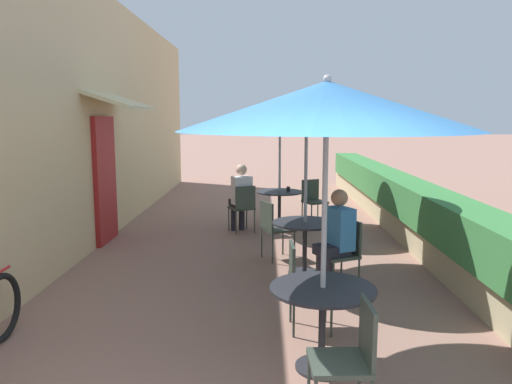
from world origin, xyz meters
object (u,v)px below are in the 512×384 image
at_px(patio_umbrella_mid, 307,111).
at_px(cafe_chair_mid_right, 343,249).
at_px(cafe_chair_far_right, 313,198).
at_px(cafe_chair_near_right, 351,354).
at_px(cafe_chair_far_left, 243,205).
at_px(patio_table_far, 279,200).
at_px(cafe_chair_mid_left, 273,225).
at_px(seated_patron_mid_right, 336,236).
at_px(seated_patron_far_left, 241,195).
at_px(patio_table_mid, 305,234).
at_px(patio_table_near, 323,306).
at_px(patio_umbrella_far, 280,113).
at_px(patio_umbrella_near, 327,106).
at_px(coffee_cup_far, 288,189).
at_px(cafe_chair_near_left, 303,279).

relative_size(patio_umbrella_mid, cafe_chair_mid_right, 2.77).
bearing_deg(cafe_chair_far_right, cafe_chair_mid_right, 64.47).
distance_m(cafe_chair_near_right, cafe_chair_far_left, 5.79).
xyz_separation_m(cafe_chair_mid_right, patio_table_far, (-0.66, 3.44, 0.03)).
distance_m(cafe_chair_mid_left, cafe_chair_far_left, 1.78).
height_order(cafe_chair_mid_left, seated_patron_mid_right, seated_patron_mid_right).
height_order(cafe_chair_far_left, seated_patron_far_left, seated_patron_far_left).
distance_m(patio_table_mid, patio_table_far, 2.78).
bearing_deg(patio_table_near, patio_umbrella_far, 92.03).
height_order(patio_table_near, seated_patron_far_left, seated_patron_far_left).
bearing_deg(patio_umbrella_mid, cafe_chair_mid_left, 121.44).
relative_size(patio_table_near, patio_umbrella_near, 0.36).
distance_m(cafe_chair_near_right, patio_table_mid, 3.34).
xyz_separation_m(patio_umbrella_near, patio_umbrella_far, (-0.19, 5.34, 0.00)).
height_order(patio_umbrella_mid, cafe_chair_far_right, patio_umbrella_mid).
distance_m(patio_umbrella_mid, coffee_cup_far, 3.11).
distance_m(patio_table_near, patio_umbrella_mid, 3.04).
relative_size(patio_table_near, patio_umbrella_mid, 0.36).
xyz_separation_m(cafe_chair_mid_right, seated_patron_mid_right, (-0.10, -0.05, 0.17)).
distance_m(patio_umbrella_near, cafe_chair_far_right, 5.99).
bearing_deg(cafe_chair_mid_right, patio_table_mid, 5.62).
xyz_separation_m(patio_table_near, patio_table_far, (-0.19, 5.34, 0.00)).
bearing_deg(cafe_chair_mid_right, patio_umbrella_mid, 5.62).
height_order(patio_table_mid, seated_patron_mid_right, seated_patron_mid_right).
bearing_deg(patio_umbrella_near, seated_patron_far_left, 100.21).
distance_m(cafe_chair_mid_left, cafe_chair_far_right, 2.64).
bearing_deg(patio_umbrella_mid, cafe_chair_near_right, -89.38).
height_order(patio_umbrella_near, patio_table_far, patio_umbrella_near).
bearing_deg(cafe_chair_mid_left, patio_table_mid, 5.62).
distance_m(cafe_chair_near_left, cafe_chair_far_right, 5.00).
bearing_deg(patio_table_mid, patio_umbrella_far, 95.21).
xyz_separation_m(seated_patron_mid_right, cafe_chair_far_left, (-1.23, 3.09, -0.17)).
height_order(patio_table_mid, cafe_chair_mid_left, cafe_chair_mid_left).
bearing_deg(seated_patron_mid_right, cafe_chair_mid_left, 1.51).
height_order(patio_umbrella_mid, seated_patron_mid_right, patio_umbrella_mid).
height_order(patio_umbrella_mid, coffee_cup_far, patio_umbrella_mid).
bearing_deg(patio_umbrella_far, cafe_chair_far_left, -148.99).
distance_m(cafe_chair_near_left, patio_umbrella_mid, 2.44).
xyz_separation_m(patio_umbrella_near, cafe_chair_mid_left, (-0.34, 3.23, -1.65)).
relative_size(patio_umbrella_near, patio_umbrella_far, 1.00).
relative_size(patio_table_far, seated_patron_far_left, 0.70).
bearing_deg(seated_patron_mid_right, coffee_cup_far, -19.33).
bearing_deg(patio_umbrella_mid, patio_table_near, -91.43).
relative_size(cafe_chair_near_left, seated_patron_mid_right, 0.70).
relative_size(patio_umbrella_near, seated_patron_far_left, 1.93).
height_order(patio_umbrella_far, cafe_chair_far_left, patio_umbrella_far).
bearing_deg(coffee_cup_far, seated_patron_far_left, -161.56).
bearing_deg(seated_patron_far_left, patio_umbrella_mid, -93.95).
height_order(patio_umbrella_mid, cafe_chair_mid_left, patio_umbrella_mid).
height_order(cafe_chair_mid_left, patio_table_far, cafe_chair_mid_left).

